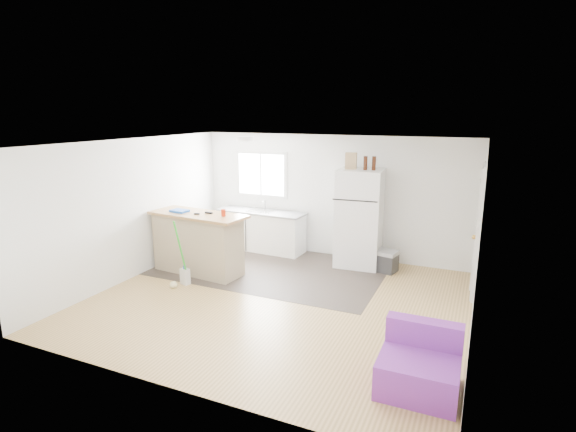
% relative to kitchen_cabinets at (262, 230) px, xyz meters
% --- Properties ---
extents(room, '(5.51, 5.01, 2.41)m').
position_rel_kitchen_cabinets_xyz_m(room, '(1.42, -2.21, 0.77)').
color(room, '#9E7A42').
rests_on(room, ground).
extents(vinyl_zone, '(4.05, 2.50, 0.00)m').
position_rel_kitchen_cabinets_xyz_m(vinyl_zone, '(0.69, -0.96, -0.42)').
color(vinyl_zone, '#372D29').
rests_on(vinyl_zone, floor).
extents(window, '(1.18, 0.06, 0.98)m').
position_rel_kitchen_cabinets_xyz_m(window, '(-0.13, 0.28, 1.13)').
color(window, white).
rests_on(window, back_wall).
extents(interior_door, '(0.11, 0.92, 2.10)m').
position_rel_kitchen_cabinets_xyz_m(interior_door, '(4.14, -0.66, 0.59)').
color(interior_door, white).
rests_on(interior_door, right_wall).
extents(ceiling_fixture, '(0.30, 0.30, 0.07)m').
position_rel_kitchen_cabinets_xyz_m(ceiling_fixture, '(0.22, -1.01, 1.94)').
color(ceiling_fixture, white).
rests_on(ceiling_fixture, ceiling).
extents(kitchen_cabinets, '(1.89, 0.67, 1.10)m').
position_rel_kitchen_cabinets_xyz_m(kitchen_cabinets, '(0.00, 0.00, 0.00)').
color(kitchen_cabinets, white).
rests_on(kitchen_cabinets, floor).
extents(peninsula, '(1.83, 0.85, 1.09)m').
position_rel_kitchen_cabinets_xyz_m(peninsula, '(-0.42, -1.66, 0.13)').
color(peninsula, tan).
rests_on(peninsula, floor).
extents(refrigerator, '(0.85, 0.81, 1.82)m').
position_rel_kitchen_cabinets_xyz_m(refrigerator, '(2.10, -0.10, 0.48)').
color(refrigerator, white).
rests_on(refrigerator, floor).
extents(cooler, '(0.57, 0.45, 0.39)m').
position_rel_kitchen_cabinets_xyz_m(cooler, '(2.60, -0.24, -0.23)').
color(cooler, '#2C2D2F').
rests_on(cooler, floor).
extents(purple_seat, '(0.81, 0.76, 0.66)m').
position_rel_kitchen_cabinets_xyz_m(purple_seat, '(3.72, -3.64, -0.18)').
color(purple_seat, purple).
rests_on(purple_seat, floor).
extents(cleaner_jug, '(0.17, 0.14, 0.33)m').
position_rel_kitchen_cabinets_xyz_m(cleaner_jug, '(-0.29, -2.25, -0.28)').
color(cleaner_jug, silver).
rests_on(cleaner_jug, floor).
extents(mop, '(0.20, 0.33, 1.16)m').
position_rel_kitchen_cabinets_xyz_m(mop, '(-0.33, -2.43, -0.19)').
color(mop, green).
rests_on(mop, floor).
extents(red_cup, '(0.08, 0.08, 0.12)m').
position_rel_kitchen_cabinets_xyz_m(red_cup, '(0.13, -1.65, 0.73)').
color(red_cup, red).
rests_on(red_cup, peninsula).
extents(blue_tray, '(0.32, 0.25, 0.04)m').
position_rel_kitchen_cabinets_xyz_m(blue_tray, '(-0.77, -1.69, 0.69)').
color(blue_tray, blue).
rests_on(blue_tray, peninsula).
extents(tool_a, '(0.14, 0.06, 0.03)m').
position_rel_kitchen_cabinets_xyz_m(tool_a, '(-0.21, -1.59, 0.68)').
color(tool_a, black).
rests_on(tool_a, peninsula).
extents(tool_b, '(0.11, 0.07, 0.03)m').
position_rel_kitchen_cabinets_xyz_m(tool_b, '(-0.36, -1.74, 0.68)').
color(tool_b, black).
rests_on(tool_b, peninsula).
extents(cardboard_box, '(0.21, 0.12, 0.30)m').
position_rel_kitchen_cabinets_xyz_m(cardboard_box, '(1.92, -0.16, 1.54)').
color(cardboard_box, tan).
rests_on(cardboard_box, refrigerator).
extents(bottle_left, '(0.09, 0.09, 0.25)m').
position_rel_kitchen_cabinets_xyz_m(bottle_left, '(2.19, -0.17, 1.52)').
color(bottle_left, '#38180A').
rests_on(bottle_left, refrigerator).
extents(bottle_right, '(0.07, 0.07, 0.25)m').
position_rel_kitchen_cabinets_xyz_m(bottle_right, '(2.34, -0.15, 1.52)').
color(bottle_right, '#38180A').
rests_on(bottle_right, refrigerator).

